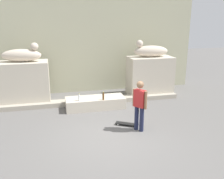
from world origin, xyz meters
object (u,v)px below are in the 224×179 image
Objects in this scene: statue_reclining_right at (150,51)px; bottle_brown at (103,97)px; statue_reclining_left at (22,55)px; skater at (140,104)px; bottle_clear at (79,98)px; skateboard at (127,124)px.

bottle_brown is (-2.52, -1.55, -1.53)m from statue_reclining_right.
statue_reclining_left is 5.10× the size of bottle_brown.
statue_reclining_left is 5.36m from skater.
bottle_brown is at bearing -8.24° from bottle_clear.
skateboard is 2.81× the size of bottle_clear.
skater is at bearing -68.99° from bottle_brown.
bottle_clear is 0.86× the size of bottle_brown.
statue_reclining_left is 1.02× the size of statue_reclining_right.
skater is (-1.74, -3.58, -1.19)m from statue_reclining_right.
statue_reclining_right is 4.15m from skater.
statue_reclining_left is 3.74m from bottle_brown.
statue_reclining_right is at bearing 8.42° from statue_reclining_left.
bottle_brown reaches higher than skateboard.
skater reaches higher than bottle_brown.
skater is 2.12× the size of skateboard.
statue_reclining_right is 0.98× the size of skater.
statue_reclining_right is at bearing 22.36° from bottle_clear.
bottle_clear is at bearing -25.45° from statue_reclining_left.
statue_reclining_left is 5.92× the size of bottle_clear.
bottle_brown is at bearing 138.34° from skateboard.
skateboard is 2.42× the size of bottle_brown.
bottle_brown is (-0.78, 2.02, -0.34)m from skater.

